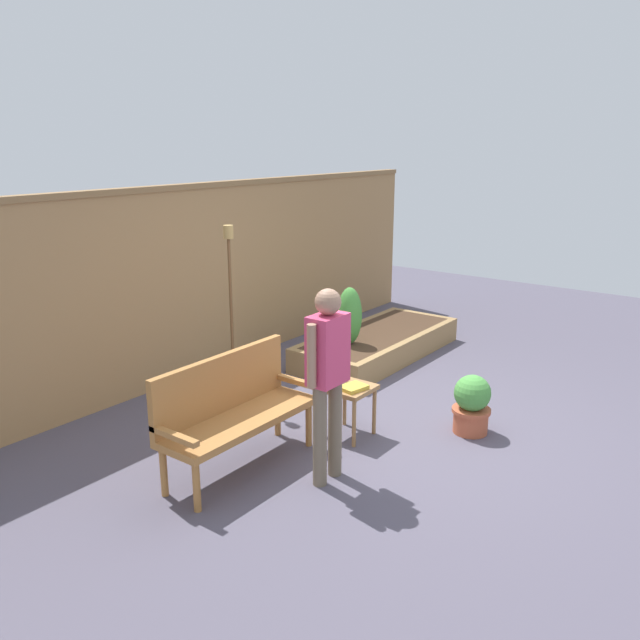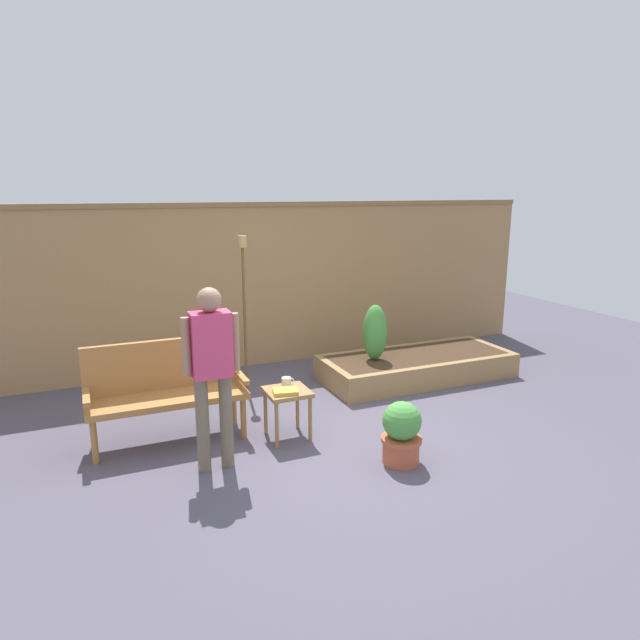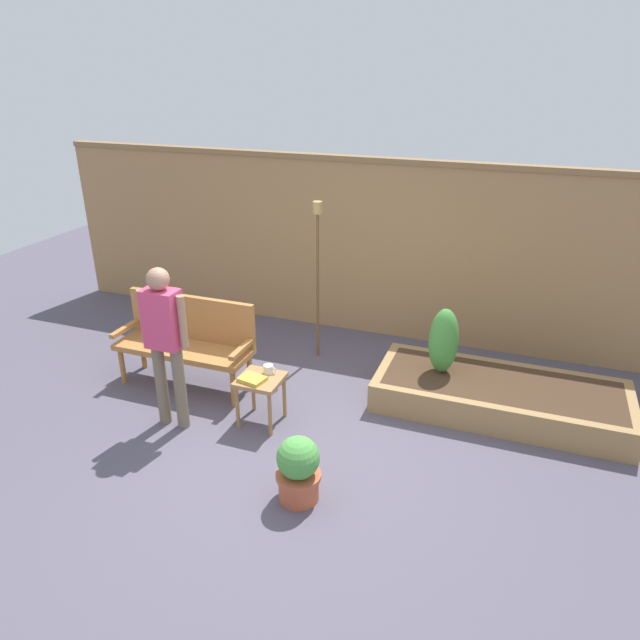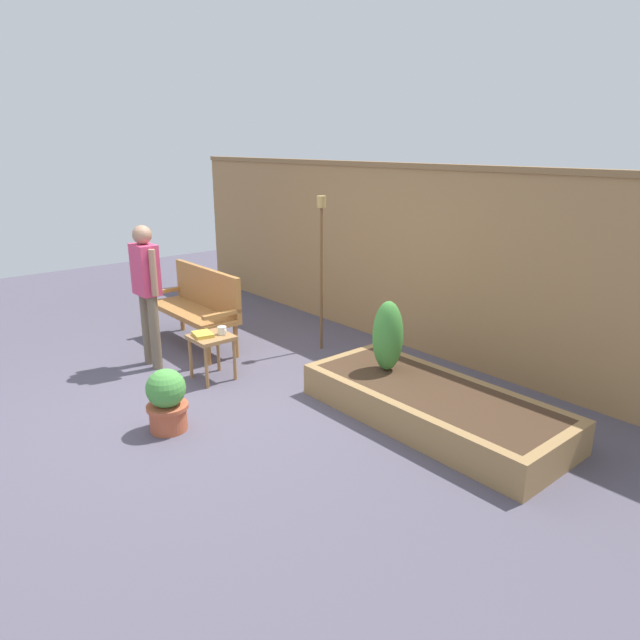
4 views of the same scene
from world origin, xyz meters
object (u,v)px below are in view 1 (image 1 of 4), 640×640
object	(u,v)px
garden_bench	(232,404)
cup_on_table	(342,378)
side_table	(349,395)
shrub_near_bench	(350,316)
person_by_bench	(328,369)
book_on_table	(353,388)
tiki_torch	(230,283)
potted_boxwood	(472,404)

from	to	relation	value
garden_bench	cup_on_table	size ratio (longest dim) A/B	11.36
side_table	shrub_near_bench	xyz separation A→B (m)	(1.50, 1.03, 0.24)
side_table	cup_on_table	bearing A→B (deg)	72.02
person_by_bench	shrub_near_bench	bearing A→B (deg)	30.75
book_on_table	tiki_torch	size ratio (longest dim) A/B	0.13
book_on_table	tiki_torch	xyz separation A→B (m)	(0.06, 1.54, 0.73)
shrub_near_bench	person_by_bench	xyz separation A→B (m)	(-2.26, -1.35, 0.29)
cup_on_table	person_by_bench	world-z (taller)	person_by_bench
garden_bench	shrub_near_bench	bearing A→B (deg)	13.01
person_by_bench	cup_on_table	bearing A→B (deg)	28.13
side_table	book_on_table	bearing A→B (deg)	-121.31
side_table	tiki_torch	distance (m)	1.69
garden_bench	cup_on_table	world-z (taller)	garden_bench
side_table	shrub_near_bench	bearing A→B (deg)	34.49
tiki_torch	person_by_bench	world-z (taller)	tiki_torch
book_on_table	shrub_near_bench	size ratio (longest dim) A/B	0.34
side_table	tiki_torch	world-z (taller)	tiki_torch
book_on_table	potted_boxwood	world-z (taller)	potted_boxwood
side_table	book_on_table	xyz separation A→B (m)	(-0.04, -0.07, 0.10)
shrub_near_bench	tiki_torch	world-z (taller)	tiki_torch
garden_bench	side_table	distance (m)	1.14
shrub_near_bench	book_on_table	bearing A→B (deg)	-144.46
book_on_table	person_by_bench	world-z (taller)	person_by_bench
side_table	person_by_bench	xyz separation A→B (m)	(-0.76, -0.32, 0.54)
side_table	person_by_bench	size ratio (longest dim) A/B	0.31
potted_boxwood	tiki_torch	bearing A→B (deg)	106.92
cup_on_table	book_on_table	distance (m)	0.20
shrub_near_bench	tiki_torch	xyz separation A→B (m)	(-1.48, 0.44, 0.59)
shrub_near_bench	side_table	bearing A→B (deg)	-145.51
side_table	tiki_torch	xyz separation A→B (m)	(0.02, 1.47, 0.83)
side_table	book_on_table	world-z (taller)	book_on_table
cup_on_table	side_table	bearing A→B (deg)	-107.98
potted_boxwood	person_by_bench	distance (m)	1.72
garden_bench	side_table	xyz separation A→B (m)	(1.05, -0.44, -0.15)
potted_boxwood	person_by_bench	size ratio (longest dim) A/B	0.36
side_table	person_by_bench	world-z (taller)	person_by_bench
shrub_near_bench	tiki_torch	bearing A→B (deg)	163.44
side_table	person_by_bench	distance (m)	0.98
shrub_near_bench	tiki_torch	size ratio (longest dim) A/B	0.37
cup_on_table	person_by_bench	xyz separation A→B (m)	(-0.80, -0.43, 0.41)
book_on_table	side_table	bearing A→B (deg)	70.61
cup_on_table	tiki_torch	size ratio (longest dim) A/B	0.07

